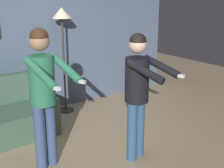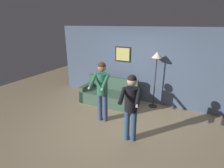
{
  "view_description": "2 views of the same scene",
  "coord_description": "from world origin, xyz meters",
  "px_view_note": "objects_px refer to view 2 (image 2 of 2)",
  "views": [
    {
      "loc": [
        -1.8,
        -3.13,
        2.13
      ],
      "look_at": [
        0.31,
        -0.22,
        1.05
      ],
      "focal_mm": 50.0,
      "sensor_mm": 36.0,
      "label": 1
    },
    {
      "loc": [
        1.87,
        -3.72,
        2.7
      ],
      "look_at": [
        -0.02,
        -0.01,
        1.24
      ],
      "focal_mm": 28.0,
      "sensor_mm": 36.0,
      "label": 2
    }
  ],
  "objects_px": {
    "person_standing_left": "(102,87)",
    "person_standing_right": "(131,103)",
    "couch": "(109,95)",
    "torchiere_lamp": "(157,62)"
  },
  "relations": [
    {
      "from": "person_standing_left",
      "to": "couch",
      "type": "bearing_deg",
      "value": 109.31
    },
    {
      "from": "couch",
      "to": "torchiere_lamp",
      "type": "xyz_separation_m",
      "value": [
        1.49,
        0.41,
        1.27
      ]
    },
    {
      "from": "torchiere_lamp",
      "to": "person_standing_left",
      "type": "bearing_deg",
      "value": -124.52
    },
    {
      "from": "person_standing_right",
      "to": "couch",
      "type": "bearing_deg",
      "value": 131.33
    },
    {
      "from": "person_standing_left",
      "to": "person_standing_right",
      "type": "bearing_deg",
      "value": -24.96
    },
    {
      "from": "person_standing_left",
      "to": "person_standing_right",
      "type": "xyz_separation_m",
      "value": [
        1.04,
        -0.48,
        -0.06
      ]
    },
    {
      "from": "couch",
      "to": "torchiere_lamp",
      "type": "bearing_deg",
      "value": 15.3
    },
    {
      "from": "couch",
      "to": "person_standing_right",
      "type": "height_order",
      "value": "person_standing_right"
    },
    {
      "from": "couch",
      "to": "person_standing_right",
      "type": "bearing_deg",
      "value": -48.67
    },
    {
      "from": "person_standing_left",
      "to": "person_standing_right",
      "type": "distance_m",
      "value": 1.15
    }
  ]
}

